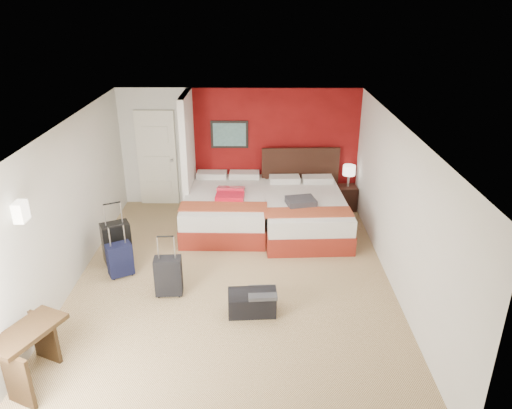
{
  "coord_description": "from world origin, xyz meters",
  "views": [
    {
      "loc": [
        0.39,
        -6.68,
        4.24
      ],
      "look_at": [
        0.36,
        0.8,
        1.0
      ],
      "focal_mm": 34.3,
      "sensor_mm": 36.0,
      "label": 1
    }
  ],
  "objects_px": {
    "suitcase_navy": "(120,261)",
    "red_suitcase_open": "(230,193)",
    "table_lamp": "(349,176)",
    "suitcase_black": "(117,244)",
    "desk": "(32,355)",
    "suitcase_charcoal": "(169,277)",
    "duffel_bag": "(252,303)",
    "bed_left": "(226,209)",
    "bed_right": "(304,214)",
    "nightstand": "(347,198)"
  },
  "relations": [
    {
      "from": "suitcase_navy",
      "to": "suitcase_black",
      "type": "bearing_deg",
      "value": 80.89
    },
    {
      "from": "suitcase_charcoal",
      "to": "duffel_bag",
      "type": "height_order",
      "value": "suitcase_charcoal"
    },
    {
      "from": "nightstand",
      "to": "duffel_bag",
      "type": "height_order",
      "value": "nightstand"
    },
    {
      "from": "bed_left",
      "to": "desk",
      "type": "relative_size",
      "value": 2.54
    },
    {
      "from": "suitcase_charcoal",
      "to": "red_suitcase_open",
      "type": "bearing_deg",
      "value": 67.16
    },
    {
      "from": "nightstand",
      "to": "suitcase_black",
      "type": "bearing_deg",
      "value": -156.52
    },
    {
      "from": "bed_right",
      "to": "suitcase_charcoal",
      "type": "distance_m",
      "value": 3.16
    },
    {
      "from": "suitcase_charcoal",
      "to": "desk",
      "type": "height_order",
      "value": "desk"
    },
    {
      "from": "bed_left",
      "to": "bed_right",
      "type": "height_order",
      "value": "bed_left"
    },
    {
      "from": "bed_left",
      "to": "bed_right",
      "type": "distance_m",
      "value": 1.54
    },
    {
      "from": "suitcase_navy",
      "to": "bed_right",
      "type": "bearing_deg",
      "value": -0.82
    },
    {
      "from": "table_lamp",
      "to": "suitcase_black",
      "type": "distance_m",
      "value": 4.85
    },
    {
      "from": "table_lamp",
      "to": "suitcase_charcoal",
      "type": "relative_size",
      "value": 0.77
    },
    {
      "from": "bed_left",
      "to": "suitcase_charcoal",
      "type": "xyz_separation_m",
      "value": [
        -0.72,
        -2.47,
        -0.04
      ]
    },
    {
      "from": "suitcase_black",
      "to": "suitcase_navy",
      "type": "bearing_deg",
      "value": -96.81
    },
    {
      "from": "desk",
      "to": "suitcase_black",
      "type": "bearing_deg",
      "value": 109.33
    },
    {
      "from": "bed_left",
      "to": "red_suitcase_open",
      "type": "distance_m",
      "value": 0.41
    },
    {
      "from": "suitcase_charcoal",
      "to": "suitcase_navy",
      "type": "relative_size",
      "value": 1.11
    },
    {
      "from": "red_suitcase_open",
      "to": "duffel_bag",
      "type": "bearing_deg",
      "value": -77.98
    },
    {
      "from": "suitcase_black",
      "to": "desk",
      "type": "xyz_separation_m",
      "value": [
        -0.24,
        -2.81,
        0.02
      ]
    },
    {
      "from": "duffel_bag",
      "to": "desk",
      "type": "bearing_deg",
      "value": -155.58
    },
    {
      "from": "table_lamp",
      "to": "suitcase_navy",
      "type": "height_order",
      "value": "table_lamp"
    },
    {
      "from": "nightstand",
      "to": "suitcase_charcoal",
      "type": "xyz_separation_m",
      "value": [
        -3.24,
        -3.24,
        0.04
      ]
    },
    {
      "from": "table_lamp",
      "to": "desk",
      "type": "xyz_separation_m",
      "value": [
        -4.52,
        -5.06,
        -0.38
      ]
    },
    {
      "from": "duffel_bag",
      "to": "desk",
      "type": "height_order",
      "value": "desk"
    },
    {
      "from": "suitcase_black",
      "to": "suitcase_navy",
      "type": "height_order",
      "value": "suitcase_black"
    },
    {
      "from": "bed_left",
      "to": "table_lamp",
      "type": "bearing_deg",
      "value": 17.82
    },
    {
      "from": "suitcase_charcoal",
      "to": "suitcase_navy",
      "type": "xyz_separation_m",
      "value": [
        -0.88,
        0.54,
        -0.03
      ]
    },
    {
      "from": "bed_right",
      "to": "red_suitcase_open",
      "type": "height_order",
      "value": "red_suitcase_open"
    },
    {
      "from": "duffel_bag",
      "to": "suitcase_charcoal",
      "type": "bearing_deg",
      "value": 156.16
    },
    {
      "from": "nightstand",
      "to": "suitcase_navy",
      "type": "bearing_deg",
      "value": -150.97
    },
    {
      "from": "suitcase_navy",
      "to": "red_suitcase_open",
      "type": "bearing_deg",
      "value": 17.78
    },
    {
      "from": "nightstand",
      "to": "suitcase_black",
      "type": "xyz_separation_m",
      "value": [
        -4.28,
        -2.25,
        0.08
      ]
    },
    {
      "from": "red_suitcase_open",
      "to": "desk",
      "type": "xyz_separation_m",
      "value": [
        -2.1,
        -4.19,
        -0.35
      ]
    },
    {
      "from": "bed_right",
      "to": "table_lamp",
      "type": "xyz_separation_m",
      "value": [
        1.0,
        1.0,
        0.42
      ]
    },
    {
      "from": "suitcase_navy",
      "to": "table_lamp",
      "type": "bearing_deg",
      "value": 3.87
    },
    {
      "from": "table_lamp",
      "to": "desk",
      "type": "distance_m",
      "value": 6.79
    },
    {
      "from": "bed_left",
      "to": "nightstand",
      "type": "bearing_deg",
      "value": 17.82
    },
    {
      "from": "desk",
      "to": "red_suitcase_open",
      "type": "bearing_deg",
      "value": 87.54
    },
    {
      "from": "suitcase_charcoal",
      "to": "duffel_bag",
      "type": "bearing_deg",
      "value": -24.13
    },
    {
      "from": "bed_left",
      "to": "suitcase_black",
      "type": "xyz_separation_m",
      "value": [
        -1.76,
        -1.48,
        0.01
      ]
    },
    {
      "from": "bed_right",
      "to": "suitcase_charcoal",
      "type": "bearing_deg",
      "value": -137.66
    },
    {
      "from": "duffel_bag",
      "to": "red_suitcase_open",
      "type": "bearing_deg",
      "value": 95.45
    },
    {
      "from": "table_lamp",
      "to": "desk",
      "type": "relative_size",
      "value": 0.52
    },
    {
      "from": "bed_left",
      "to": "suitcase_navy",
      "type": "xyz_separation_m",
      "value": [
        -1.6,
        -1.93,
        -0.07
      ]
    },
    {
      "from": "table_lamp",
      "to": "suitcase_charcoal",
      "type": "distance_m",
      "value": 4.6
    },
    {
      "from": "suitcase_black",
      "to": "duffel_bag",
      "type": "distance_m",
      "value": 2.74
    },
    {
      "from": "bed_right",
      "to": "red_suitcase_open",
      "type": "distance_m",
      "value": 1.48
    },
    {
      "from": "nightstand",
      "to": "table_lamp",
      "type": "distance_m",
      "value": 0.49
    },
    {
      "from": "bed_left",
      "to": "desk",
      "type": "distance_m",
      "value": 4.73
    }
  ]
}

